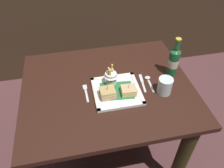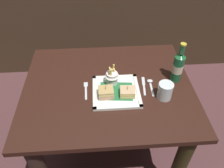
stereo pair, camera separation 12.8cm
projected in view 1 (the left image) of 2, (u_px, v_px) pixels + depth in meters
The scene contains 11 objects.
ground_plane at pixel (109, 153), 1.84m from camera, with size 6.00×6.00×0.00m, color brown.
dining_table at pixel (108, 107), 1.45m from camera, with size 1.00×0.82×0.77m.
square_plate at pixel (117, 91), 1.28m from camera, with size 0.27×0.27×0.02m.
sandwich_half_left at pixel (108, 93), 1.23m from camera, with size 0.09×0.08×0.08m.
sandwich_half_right at pixel (128, 91), 1.25m from camera, with size 0.09×0.08×0.07m.
fries_cup at pixel (111, 76), 1.30m from camera, with size 0.08×0.08×0.12m.
beer_bottle at pixel (174, 61), 1.34m from camera, with size 0.06×0.06×0.26m.
water_glass at pixel (165, 87), 1.26m from camera, with size 0.08×0.08×0.10m.
fork at pixel (86, 92), 1.29m from camera, with size 0.02×0.14×0.00m.
knife at pixel (142, 82), 1.35m from camera, with size 0.03×0.16×0.00m.
spoon at pixel (148, 80), 1.36m from camera, with size 0.04×0.14×0.01m.
Camera 1 is at (-0.17, -0.95, 1.68)m, focal length 35.78 mm.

